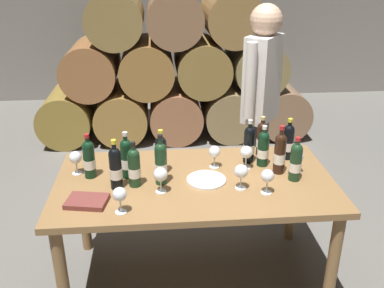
% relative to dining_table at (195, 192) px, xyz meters
% --- Properties ---
extents(ground_plane, '(14.00, 14.00, 0.00)m').
position_rel_dining_table_xyz_m(ground_plane, '(0.00, 0.00, -0.67)').
color(ground_plane, '#66635E').
extents(cellar_back_wall, '(10.00, 0.24, 2.80)m').
position_rel_dining_table_xyz_m(cellar_back_wall, '(0.00, 4.20, 0.73)').
color(cellar_back_wall, gray).
rests_on(cellar_back_wall, ground_plane).
extents(barrel_stack, '(3.12, 0.90, 1.69)m').
position_rel_dining_table_xyz_m(barrel_stack, '(0.00, 2.60, 0.09)').
color(barrel_stack, olive).
rests_on(barrel_stack, ground_plane).
extents(dining_table, '(1.70, 0.90, 0.76)m').
position_rel_dining_table_xyz_m(dining_table, '(0.00, 0.00, 0.00)').
color(dining_table, olive).
rests_on(dining_table, ground_plane).
extents(wine_bottle_0, '(0.07, 0.07, 0.32)m').
position_rel_dining_table_xyz_m(wine_bottle_0, '(0.54, 0.05, 0.23)').
color(wine_bottle_0, black).
rests_on(wine_bottle_0, dining_table).
extents(wine_bottle_1, '(0.07, 0.07, 0.29)m').
position_rel_dining_table_xyz_m(wine_bottle_1, '(-0.64, 0.09, 0.22)').
color(wine_bottle_1, black).
rests_on(wine_bottle_1, dining_table).
extents(wine_bottle_2, '(0.07, 0.07, 0.29)m').
position_rel_dining_table_xyz_m(wine_bottle_2, '(-0.20, 0.11, 0.22)').
color(wine_bottle_2, black).
rests_on(wine_bottle_2, dining_table).
extents(wine_bottle_3, '(0.07, 0.07, 0.29)m').
position_rel_dining_table_xyz_m(wine_bottle_3, '(0.65, 0.25, 0.22)').
color(wine_bottle_3, black).
rests_on(wine_bottle_3, dining_table).
extents(wine_bottle_4, '(0.07, 0.07, 0.32)m').
position_rel_dining_table_xyz_m(wine_bottle_4, '(-0.20, -0.03, 0.23)').
color(wine_bottle_4, '#19381E').
rests_on(wine_bottle_4, dining_table).
extents(wine_bottle_5, '(0.07, 0.07, 0.30)m').
position_rel_dining_table_xyz_m(wine_bottle_5, '(0.38, 0.22, 0.22)').
color(wine_bottle_5, black).
rests_on(wine_bottle_5, dining_table).
extents(wine_bottle_6, '(0.07, 0.07, 0.30)m').
position_rel_dining_table_xyz_m(wine_bottle_6, '(-0.41, 0.07, 0.22)').
color(wine_bottle_6, black).
rests_on(wine_bottle_6, dining_table).
extents(wine_bottle_7, '(0.07, 0.07, 0.28)m').
position_rel_dining_table_xyz_m(wine_bottle_7, '(-0.36, -0.04, 0.21)').
color(wine_bottle_7, '#19381E').
rests_on(wine_bottle_7, dining_table).
extents(wine_bottle_8, '(0.07, 0.07, 0.31)m').
position_rel_dining_table_xyz_m(wine_bottle_8, '(-0.47, -0.06, 0.22)').
color(wine_bottle_8, black).
rests_on(wine_bottle_8, dining_table).
extents(wine_bottle_9, '(0.07, 0.07, 0.28)m').
position_rel_dining_table_xyz_m(wine_bottle_9, '(0.61, -0.05, 0.21)').
color(wine_bottle_9, '#19381E').
rests_on(wine_bottle_9, dining_table).
extents(wine_bottle_10, '(0.07, 0.07, 0.27)m').
position_rel_dining_table_xyz_m(wine_bottle_10, '(0.49, 0.33, 0.21)').
color(wine_bottle_10, black).
rests_on(wine_bottle_10, dining_table).
extents(wine_bottle_11, '(0.07, 0.07, 0.28)m').
position_rel_dining_table_xyz_m(wine_bottle_11, '(0.46, 0.16, 0.21)').
color(wine_bottle_11, black).
rests_on(wine_bottle_11, dining_table).
extents(wine_glass_0, '(0.08, 0.08, 0.15)m').
position_rel_dining_table_xyz_m(wine_glass_0, '(0.34, 0.13, 0.20)').
color(wine_glass_0, white).
rests_on(wine_glass_0, dining_table).
extents(wine_glass_1, '(0.08, 0.08, 0.15)m').
position_rel_dining_table_xyz_m(wine_glass_1, '(-0.73, 0.14, 0.20)').
color(wine_glass_1, white).
rests_on(wine_glass_1, dining_table).
extents(wine_glass_2, '(0.07, 0.07, 0.15)m').
position_rel_dining_table_xyz_m(wine_glass_2, '(0.14, 0.16, 0.20)').
color(wine_glass_2, white).
rests_on(wine_glass_2, dining_table).
extents(wine_glass_3, '(0.07, 0.07, 0.14)m').
position_rel_dining_table_xyz_m(wine_glass_3, '(0.65, 0.04, 0.19)').
color(wine_glass_3, white).
rests_on(wine_glass_3, dining_table).
extents(wine_glass_4, '(0.08, 0.08, 0.16)m').
position_rel_dining_table_xyz_m(wine_glass_4, '(-0.21, -0.13, 0.20)').
color(wine_glass_4, white).
rests_on(wine_glass_4, dining_table).
extents(wine_glass_5, '(0.08, 0.08, 0.15)m').
position_rel_dining_table_xyz_m(wine_glass_5, '(-0.43, -0.33, 0.20)').
color(wine_glass_5, white).
rests_on(wine_glass_5, dining_table).
extents(wine_glass_6, '(0.08, 0.08, 0.15)m').
position_rel_dining_table_xyz_m(wine_glass_6, '(0.40, -0.20, 0.20)').
color(wine_glass_6, white).
rests_on(wine_glass_6, dining_table).
extents(wine_glass_7, '(0.08, 0.08, 0.16)m').
position_rel_dining_table_xyz_m(wine_glass_7, '(0.26, -0.13, 0.20)').
color(wine_glass_7, white).
rests_on(wine_glass_7, dining_table).
extents(tasting_notebook, '(0.25, 0.20, 0.03)m').
position_rel_dining_table_xyz_m(tasting_notebook, '(-0.62, -0.22, 0.11)').
color(tasting_notebook, brown).
rests_on(tasting_notebook, dining_table).
extents(serving_plate, '(0.24, 0.24, 0.01)m').
position_rel_dining_table_xyz_m(serving_plate, '(0.07, -0.02, 0.10)').
color(serving_plate, white).
rests_on(serving_plate, dining_table).
extents(sommelier_presenting, '(0.34, 0.41, 1.72)m').
position_rel_dining_table_xyz_m(sommelier_presenting, '(0.57, 0.75, 0.37)').
color(sommelier_presenting, '#383842').
rests_on(sommelier_presenting, ground_plane).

